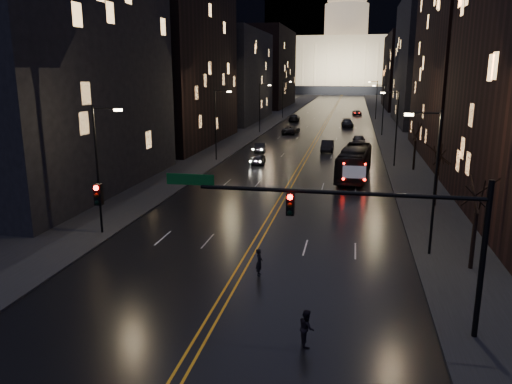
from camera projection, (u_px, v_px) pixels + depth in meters
The scene contains 36 objects.
ground at pixel (215, 315), 23.51m from camera, with size 900.00×900.00×0.00m, color black.
road at pixel (334, 110), 147.48m from camera, with size 20.00×320.00×0.02m, color black.
sidewalk_left at pixel (287, 109), 150.07m from camera, with size 8.00×320.00×0.16m, color black.
sidewalk_right at pixel (382, 110), 144.85m from camera, with size 8.00×320.00×0.16m, color black.
center_line at pixel (334, 110), 147.47m from camera, with size 0.62×320.00×0.01m, color orange.
building_left_near at pixel (57, 73), 45.80m from camera, with size 12.00×28.00×22.00m, color black.
building_left_mid at pixel (176, 52), 75.60m from camera, with size 12.00×30.00×28.00m, color black.
building_left_far at pixel (234, 76), 112.79m from camera, with size 12.00×34.00×20.00m, color black.
building_left_dist at pixel (269, 68), 158.09m from camera, with size 12.00×40.00×24.00m, color black.
building_right_tall at pixel (480, 7), 62.78m from camera, with size 12.00×30.00×38.00m, color black.
building_right_mid at pixel (429, 62), 104.26m from camera, with size 12.00×34.00×26.00m, color black.
building_right_dist at pixel (406, 72), 150.50m from camera, with size 12.00×40.00×22.00m, color black.
capitol at pixel (345, 59), 257.86m from camera, with size 90.00×50.00×58.50m.
traffic_signal at pixel (346, 218), 21.20m from camera, with size 17.29×0.45×7.00m.
streetlamp_right_near at pixel (433, 176), 29.83m from camera, with size 2.13×0.25×9.00m.
streetlamp_left_near at pixel (100, 163), 33.85m from camera, with size 2.13×0.25×9.00m.
streetlamp_right_mid at pixel (395, 124), 58.44m from camera, with size 2.13×0.25×9.00m.
streetlamp_left_mid at pixel (217, 121), 62.46m from camera, with size 2.13×0.25×9.00m.
streetlamp_right_far at pixel (382, 107), 87.04m from camera, with size 2.13×0.25×9.00m.
streetlamp_left_far at pixel (261, 105), 91.07m from camera, with size 2.13×0.25×9.00m.
streetlamp_right_dist at pixel (376, 98), 115.65m from camera, with size 2.13×0.25×9.00m.
streetlamp_left_dist at pixel (283, 97), 119.68m from camera, with size 2.13×0.25×9.00m.
tree_right_near at pixel (478, 194), 27.64m from camera, with size 2.40×2.40×6.65m.
tree_right_mid at pixel (438, 154), 41.00m from camera, with size 2.40×2.40×6.65m.
tree_right_far at pixel (416, 132), 56.25m from camera, with size 2.40×2.40×6.65m.
bus at pixel (354, 163), 53.31m from camera, with size 2.76×11.79×3.28m, color black.
oncoming_car_a at pixel (258, 159), 61.31m from camera, with size 1.57×3.90×1.33m, color black.
oncoming_car_b at pixel (260, 147), 70.42m from camera, with size 1.46×4.19×1.38m, color black.
oncoming_car_c at pixel (291, 130), 91.20m from camera, with size 2.41×5.23×1.45m, color black.
oncoming_car_d at pixel (294, 118), 113.53m from camera, with size 2.24×5.52×1.60m, color black.
receding_car_a at pixel (327, 146), 70.96m from camera, with size 1.69×4.86×1.60m, color black.
receding_car_b at pixel (359, 140), 76.73m from camera, with size 1.94×4.82×1.64m, color black.
receding_car_c at pixel (347, 123), 101.66m from camera, with size 2.25×5.54×1.61m, color black.
receding_car_d at pixel (357, 113), 129.14m from camera, with size 2.13×4.63×1.29m, color black.
pedestrian_a at pixel (259, 262), 27.87m from camera, with size 0.57×0.38×1.57m, color black.
pedestrian_b at pixel (307, 328), 20.77m from camera, with size 0.77×0.42×1.59m, color black.
Camera 1 is at (6.02, -20.70, 11.20)m, focal length 35.00 mm.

